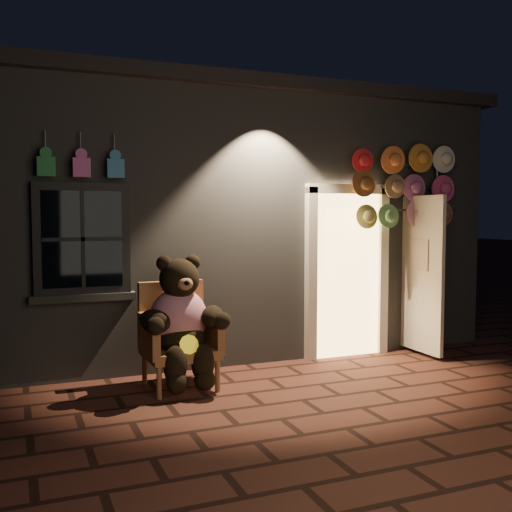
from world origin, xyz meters
TOP-DOWN VIEW (x-y plane):
  - ground at (0.00, 0.00)m, footprint 60.00×60.00m
  - shop_building at (0.00, 3.99)m, footprint 7.30×5.95m
  - wicker_armchair at (-1.00, 0.95)m, footprint 0.78×0.71m
  - teddy_bear at (-1.00, 0.81)m, footprint 0.98×0.77m
  - hat_rack at (2.11, 1.28)m, footprint 1.64×0.22m

SIDE VIEW (x-z plane):
  - ground at x=0.00m, z-range 0.00..0.00m
  - wicker_armchair at x=-1.00m, z-range 0.00..1.09m
  - teddy_bear at x=-1.00m, z-range 0.05..1.39m
  - shop_building at x=0.00m, z-range -0.02..3.49m
  - hat_rack at x=2.11m, z-range 0.80..3.48m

